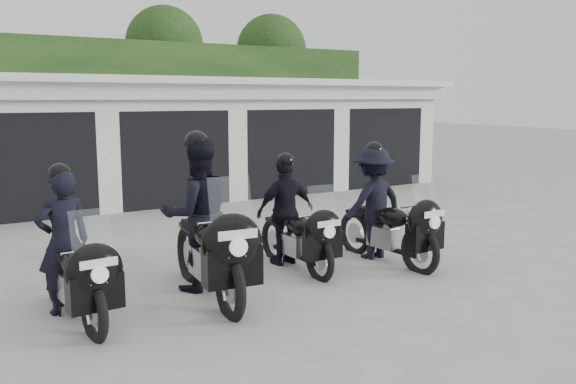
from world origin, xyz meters
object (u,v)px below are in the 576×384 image
police_bike_c (291,218)px  police_bike_d (380,209)px  police_bike_b (203,224)px  police_bike_a (72,258)px

police_bike_c → police_bike_d: size_ratio=0.93×
police_bike_b → police_bike_c: (1.62, 0.48, -0.17)m
police_bike_a → police_bike_c: (3.26, 0.57, 0.02)m
police_bike_c → police_bike_d: bearing=-14.5°
police_bike_b → police_bike_c: police_bike_b is taller
police_bike_c → police_bike_d: police_bike_d is taller
police_bike_c → police_bike_a: bearing=-168.5°
police_bike_d → police_bike_b: bearing=179.1°
police_bike_a → police_bike_b: bearing=-1.2°
police_bike_a → police_bike_b: police_bike_b is taller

